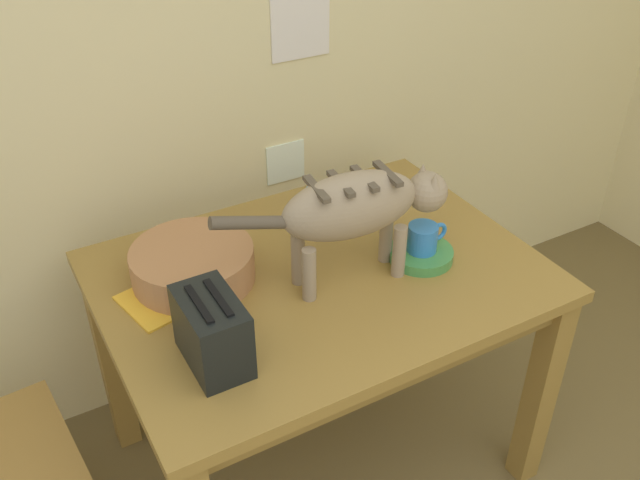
{
  "coord_description": "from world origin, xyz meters",
  "views": [
    {
      "loc": [
        -0.67,
        0.33,
        1.86
      ],
      "look_at": [
        0.07,
        1.64,
        0.84
      ],
      "focal_mm": 39.34,
      "sensor_mm": 36.0,
      "label": 1
    }
  ],
  "objects_px": {
    "saucer_bowl": "(421,254)",
    "magazine": "(179,291)",
    "dining_table": "(320,299)",
    "toaster": "(212,332)",
    "coffee_mug": "(424,238)",
    "cat": "(359,207)",
    "wicker_basket": "(193,264)",
    "book_stack": "(341,197)"
  },
  "relations": [
    {
      "from": "saucer_bowl",
      "to": "magazine",
      "type": "relative_size",
      "value": 0.62
    },
    {
      "from": "dining_table",
      "to": "toaster",
      "type": "xyz_separation_m",
      "value": [
        -0.37,
        -0.18,
        0.18
      ]
    },
    {
      "from": "dining_table",
      "to": "coffee_mug",
      "type": "xyz_separation_m",
      "value": [
        0.27,
        -0.09,
        0.16
      ]
    },
    {
      "from": "cat",
      "to": "saucer_bowl",
      "type": "relative_size",
      "value": 3.58
    },
    {
      "from": "dining_table",
      "to": "coffee_mug",
      "type": "distance_m",
      "value": 0.33
    },
    {
      "from": "coffee_mug",
      "to": "wicker_basket",
      "type": "height_order",
      "value": "coffee_mug"
    },
    {
      "from": "coffee_mug",
      "to": "wicker_basket",
      "type": "relative_size",
      "value": 0.38
    },
    {
      "from": "saucer_bowl",
      "to": "book_stack",
      "type": "relative_size",
      "value": 0.96
    },
    {
      "from": "dining_table",
      "to": "saucer_bowl",
      "type": "bearing_deg",
      "value": -17.83
    },
    {
      "from": "wicker_basket",
      "to": "toaster",
      "type": "xyz_separation_m",
      "value": [
        -0.07,
        -0.31,
        0.04
      ]
    },
    {
      "from": "cat",
      "to": "wicker_basket",
      "type": "height_order",
      "value": "cat"
    },
    {
      "from": "dining_table",
      "to": "magazine",
      "type": "bearing_deg",
      "value": 164.77
    },
    {
      "from": "coffee_mug",
      "to": "dining_table",
      "type": "bearing_deg",
      "value": 162.39
    },
    {
      "from": "dining_table",
      "to": "wicker_basket",
      "type": "relative_size",
      "value": 3.59
    },
    {
      "from": "dining_table",
      "to": "book_stack",
      "type": "xyz_separation_m",
      "value": [
        0.22,
        0.26,
        0.12
      ]
    },
    {
      "from": "magazine",
      "to": "book_stack",
      "type": "relative_size",
      "value": 1.56
    },
    {
      "from": "saucer_bowl",
      "to": "coffee_mug",
      "type": "relative_size",
      "value": 1.46
    },
    {
      "from": "dining_table",
      "to": "wicker_basket",
      "type": "height_order",
      "value": "wicker_basket"
    },
    {
      "from": "cat",
      "to": "toaster",
      "type": "height_order",
      "value": "cat"
    },
    {
      "from": "saucer_bowl",
      "to": "toaster",
      "type": "distance_m",
      "value": 0.65
    },
    {
      "from": "saucer_bowl",
      "to": "cat",
      "type": "bearing_deg",
      "value": 174.07
    },
    {
      "from": "cat",
      "to": "magazine",
      "type": "distance_m",
      "value": 0.51
    },
    {
      "from": "wicker_basket",
      "to": "dining_table",
      "type": "bearing_deg",
      "value": -23.25
    },
    {
      "from": "dining_table",
      "to": "saucer_bowl",
      "type": "distance_m",
      "value": 0.3
    },
    {
      "from": "dining_table",
      "to": "cat",
      "type": "height_order",
      "value": "cat"
    },
    {
      "from": "coffee_mug",
      "to": "wicker_basket",
      "type": "xyz_separation_m",
      "value": [
        -0.58,
        0.22,
        -0.02
      ]
    },
    {
      "from": "saucer_bowl",
      "to": "book_stack",
      "type": "xyz_separation_m",
      "value": [
        -0.05,
        0.35,
        0.01
      ]
    },
    {
      "from": "coffee_mug",
      "to": "book_stack",
      "type": "distance_m",
      "value": 0.36
    },
    {
      "from": "book_stack",
      "to": "magazine",
      "type": "bearing_deg",
      "value": -164.1
    },
    {
      "from": "wicker_basket",
      "to": "toaster",
      "type": "height_order",
      "value": "toaster"
    },
    {
      "from": "coffee_mug",
      "to": "magazine",
      "type": "xyz_separation_m",
      "value": [
        -0.63,
        0.18,
        -0.07
      ]
    },
    {
      "from": "cat",
      "to": "book_stack",
      "type": "xyz_separation_m",
      "value": [
        0.15,
        0.33,
        -0.18
      ]
    },
    {
      "from": "dining_table",
      "to": "coffee_mug",
      "type": "height_order",
      "value": "coffee_mug"
    },
    {
      "from": "saucer_bowl",
      "to": "toaster",
      "type": "bearing_deg",
      "value": -171.77
    },
    {
      "from": "cat",
      "to": "magazine",
      "type": "bearing_deg",
      "value": -104.82
    },
    {
      "from": "saucer_bowl",
      "to": "wicker_basket",
      "type": "relative_size",
      "value": 0.55
    },
    {
      "from": "coffee_mug",
      "to": "magazine",
      "type": "bearing_deg",
      "value": 163.74
    },
    {
      "from": "cat",
      "to": "saucer_bowl",
      "type": "distance_m",
      "value": 0.28
    },
    {
      "from": "dining_table",
      "to": "toaster",
      "type": "relative_size",
      "value": 5.74
    },
    {
      "from": "dining_table",
      "to": "magazine",
      "type": "relative_size",
      "value": 4.05
    },
    {
      "from": "magazine",
      "to": "toaster",
      "type": "bearing_deg",
      "value": -105.24
    },
    {
      "from": "cat",
      "to": "wicker_basket",
      "type": "relative_size",
      "value": 1.96
    }
  ]
}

